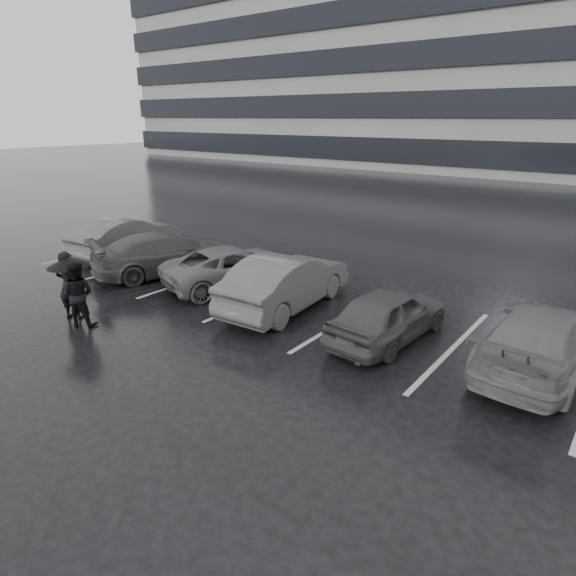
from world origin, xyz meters
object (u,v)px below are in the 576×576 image
at_px(car_west_b, 234,266).
at_px(pedestrian_left, 69,285).
at_px(pedestrian_right, 78,294).
at_px(car_west_a, 286,281).
at_px(car_west_c, 166,253).
at_px(car_main, 388,314).
at_px(car_east, 541,339).
at_px(car_west_d, 125,236).

relative_size(car_west_b, pedestrian_left, 2.43).
xyz_separation_m(car_west_b, pedestrian_right, (-0.92, -4.59, 0.22)).
distance_m(car_west_a, car_west_c, 5.07).
bearing_deg(car_main, car_west_a, 1.06).
distance_m(car_west_c, car_east, 11.36).
height_order(car_main, pedestrian_left, pedestrian_left).
height_order(car_main, car_west_b, car_main).
height_order(car_west_c, pedestrian_right, pedestrian_right).
distance_m(car_main, car_west_a, 3.15).
bearing_deg(car_main, pedestrian_right, 35.47).
bearing_deg(car_west_a, pedestrian_right, 46.31).
xyz_separation_m(car_main, car_east, (3.13, 0.66, 0.04)).
bearing_deg(car_west_c, pedestrian_right, 133.07).
relative_size(car_west_c, car_west_d, 1.09).
xyz_separation_m(car_west_a, car_west_d, (-8.15, 0.50, -0.03)).
relative_size(car_west_a, car_east, 0.99).
xyz_separation_m(car_main, car_west_d, (-11.30, 0.64, 0.09)).
xyz_separation_m(pedestrian_left, pedestrian_right, (0.59, -0.12, -0.07)).
xyz_separation_m(car_west_b, car_west_c, (-2.67, -0.49, 0.07)).
distance_m(car_west_a, pedestrian_left, 5.62).
bearing_deg(pedestrian_left, pedestrian_right, 139.89).
bearing_deg(car_west_b, car_west_a, -172.54).
bearing_deg(car_east, car_main, 13.49).
height_order(car_west_b, pedestrian_right, pedestrian_right).
xyz_separation_m(car_west_d, pedestrian_left, (4.25, -4.54, 0.19)).
bearing_deg(car_main, car_east, -164.51).
height_order(car_west_c, car_west_d, car_west_d).
height_order(car_west_a, car_west_d, car_west_a).
bearing_deg(car_east, car_west_a, 6.33).
relative_size(car_east, pedestrian_right, 2.74).
distance_m(car_west_d, pedestrian_left, 6.22).
relative_size(car_west_c, pedestrian_left, 2.61).
relative_size(pedestrian_left, pedestrian_right, 1.09).
distance_m(car_east, pedestrian_left, 11.16).
xyz_separation_m(car_west_c, pedestrian_left, (1.17, -3.99, 0.22)).
height_order(car_main, pedestrian_right, pedestrian_right).
distance_m(car_main, car_west_c, 8.22).
bearing_deg(car_west_c, car_main, -160.66).
bearing_deg(pedestrian_right, car_main, 179.05).
relative_size(car_west_d, pedestrian_left, 2.39).
bearing_deg(pedestrian_right, car_east, 173.17).
relative_size(car_main, car_east, 0.81).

